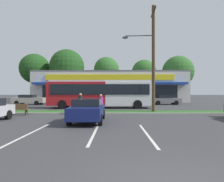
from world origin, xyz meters
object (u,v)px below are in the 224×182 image
Objects in this scene: bus_stop_bench at (19,109)px; utility_pole at (152,55)px; car_1 at (29,99)px; pedestrian_near_bench at (81,104)px; car_2 at (88,110)px; pedestrian_by_pole at (101,105)px; car_4 at (165,100)px; city_bus at (101,93)px.

utility_pole is at bearing -169.16° from bus_stop_bench.
pedestrian_near_bench is (9.89, -12.35, 0.12)m from car_1.
car_1 is at bearing 34.29° from car_2.
pedestrian_by_pole is at bearing -152.58° from utility_pole.
car_2 is 4.03m from pedestrian_near_bench.
utility_pole is 6.76m from pedestrian_by_pole.
car_4 is at bearing 69.53° from utility_pole.
car_1 is at bearing -70.09° from pedestrian_near_bench.
pedestrian_near_bench is (-6.29, -1.67, -4.38)m from utility_pole.
car_1 is at bearing 146.57° from utility_pole.
utility_pole is 0.81× the size of city_bus.
car_2 is (11.05, -16.20, -0.02)m from car_1.
car_4 is at bearing 32.25° from city_bus.
car_1 is at bearing -69.11° from bus_stop_bench.
bus_stop_bench is 7.02m from car_2.
city_bus is 2.73× the size of car_2.
bus_stop_bench is at bearing -142.53° from pedestrian_by_pole.
car_4 is (9.27, 6.20, -1.04)m from city_bus.
utility_pole reaches higher than car_1.
car_4 is 16.58m from pedestrian_near_bench.
pedestrian_near_bench is (-10.46, -12.86, 0.17)m from car_4.
car_1 is 20.36m from car_4.
car_4 is (15.45, 13.34, 0.23)m from bus_stop_bench.
city_bus is 7.41m from pedestrian_by_pole.
utility_pole is 7.85m from pedestrian_near_bench.
car_2 is 1.05× the size of car_4.
city_bus is 6.82m from pedestrian_near_bench.
pedestrian_near_bench is (-1.20, -6.66, -0.86)m from city_bus.
city_bus reaches higher than car_2.
pedestrian_near_bench is at bearing -174.43° from bus_stop_bench.
utility_pole is at bearing -33.43° from car_1.
car_2 is at bearing -132.86° from utility_pole.
city_bus is 2.88× the size of car_4.
car_1 is 1.10× the size of car_4.
car_2 is 2.48× the size of pedestrian_near_bench.
bus_stop_bench is at bearing -69.11° from car_1.
utility_pole is 5.50× the size of pedestrian_near_bench.
pedestrian_by_pole is at bearing -122.77° from car_4.
car_2 is (-5.13, -5.53, -4.52)m from utility_pole.
bus_stop_bench is 0.34× the size of car_1.
utility_pole is 19.90m from car_1.
car_1 is at bearing 170.90° from pedestrian_by_pole.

